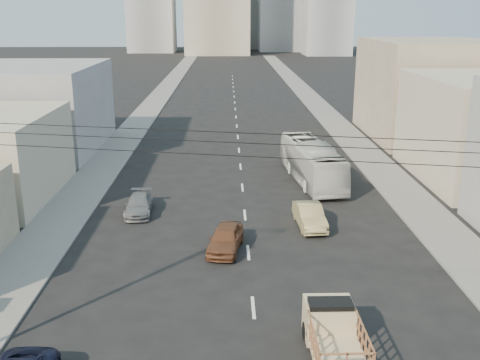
{
  "coord_description": "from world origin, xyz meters",
  "views": [
    {
      "loc": [
        -1.11,
        -14.39,
        12.66
      ],
      "look_at": [
        -0.4,
        16.26,
        3.5
      ],
      "focal_mm": 42.0,
      "sensor_mm": 36.0,
      "label": 1
    }
  ],
  "objects_px": {
    "sedan_grey": "(139,205)",
    "sedan_brown": "(225,238)",
    "city_bus": "(312,162)",
    "flatbed_pickup": "(334,332)",
    "sedan_tan": "(310,216)"
  },
  "relations": [
    {
      "from": "sedan_tan",
      "to": "sedan_grey",
      "type": "bearing_deg",
      "value": 162.66
    },
    {
      "from": "city_bus",
      "to": "sedan_grey",
      "type": "bearing_deg",
      "value": -156.5
    },
    {
      "from": "sedan_grey",
      "to": "sedan_brown",
      "type": "bearing_deg",
      "value": -49.98
    },
    {
      "from": "flatbed_pickup",
      "to": "sedan_brown",
      "type": "height_order",
      "value": "flatbed_pickup"
    },
    {
      "from": "sedan_brown",
      "to": "sedan_grey",
      "type": "height_order",
      "value": "sedan_brown"
    },
    {
      "from": "flatbed_pickup",
      "to": "city_bus",
      "type": "relative_size",
      "value": 0.39
    },
    {
      "from": "flatbed_pickup",
      "to": "city_bus",
      "type": "height_order",
      "value": "city_bus"
    },
    {
      "from": "sedan_tan",
      "to": "sedan_grey",
      "type": "xyz_separation_m",
      "value": [
        -10.85,
        2.6,
        -0.1
      ]
    },
    {
      "from": "sedan_brown",
      "to": "sedan_tan",
      "type": "distance_m",
      "value": 6.24
    },
    {
      "from": "flatbed_pickup",
      "to": "sedan_grey",
      "type": "height_order",
      "value": "flatbed_pickup"
    },
    {
      "from": "flatbed_pickup",
      "to": "sedan_tan",
      "type": "xyz_separation_m",
      "value": [
        1.05,
        13.67,
        -0.4
      ]
    },
    {
      "from": "flatbed_pickup",
      "to": "sedan_grey",
      "type": "xyz_separation_m",
      "value": [
        -9.8,
        16.27,
        -0.5
      ]
    },
    {
      "from": "flatbed_pickup",
      "to": "sedan_grey",
      "type": "bearing_deg",
      "value": 121.05
    },
    {
      "from": "city_bus",
      "to": "sedan_brown",
      "type": "xyz_separation_m",
      "value": [
        -6.68,
        -13.28,
        -0.86
      ]
    },
    {
      "from": "flatbed_pickup",
      "to": "sedan_brown",
      "type": "xyz_separation_m",
      "value": [
        -4.12,
        10.17,
        -0.39
      ]
    }
  ]
}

